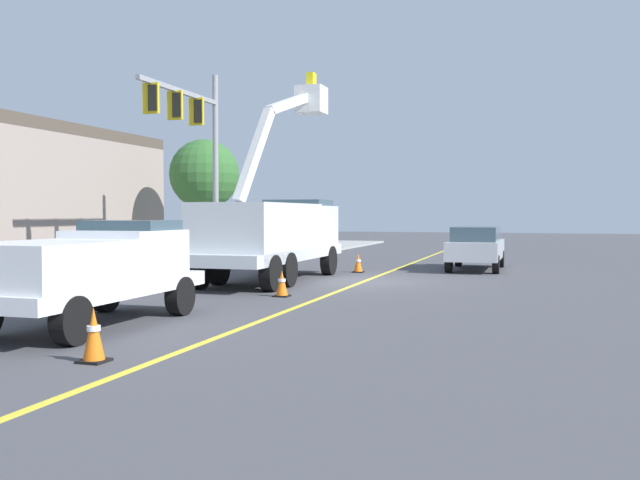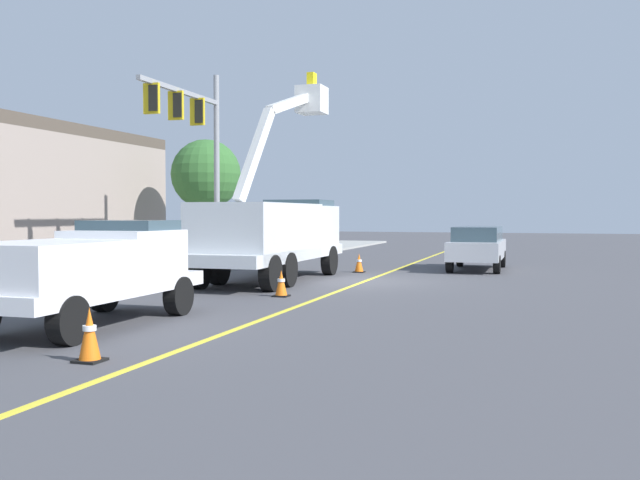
% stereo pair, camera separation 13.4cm
% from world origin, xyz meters
% --- Properties ---
extents(ground, '(120.00, 120.00, 0.00)m').
position_xyz_m(ground, '(0.00, 0.00, 0.00)').
color(ground, '#47474C').
extents(sidewalk_far_side, '(60.04, 4.44, 0.12)m').
position_xyz_m(sidewalk_far_side, '(-0.11, 7.72, 0.06)').
color(sidewalk_far_side, '#9E9E99').
rests_on(sidewalk_far_side, ground).
extents(lane_centre_stripe, '(50.00, 0.86, 0.01)m').
position_xyz_m(lane_centre_stripe, '(0.00, 0.00, 0.00)').
color(lane_centre_stripe, yellow).
rests_on(lane_centre_stripe, ground).
extents(utility_bucket_truck, '(8.23, 2.75, 6.90)m').
position_xyz_m(utility_bucket_truck, '(-0.84, 2.88, 1.61)').
color(utility_bucket_truck, silver).
rests_on(utility_bucket_truck, ground).
extents(service_pickup_truck, '(5.63, 2.25, 2.06)m').
position_xyz_m(service_pickup_truck, '(-10.60, 2.77, 1.12)').
color(service_pickup_truck, white).
rests_on(service_pickup_truck, ground).
extents(passing_minivan, '(4.83, 2.01, 1.69)m').
position_xyz_m(passing_minivan, '(5.91, -2.95, 0.97)').
color(passing_minivan, silver).
rests_on(passing_minivan, ground).
extents(traffic_cone_leading, '(0.40, 0.40, 0.82)m').
position_xyz_m(traffic_cone_leading, '(-13.38, 0.64, 0.40)').
color(traffic_cone_leading, black).
rests_on(traffic_cone_leading, ground).
extents(traffic_cone_mid_front, '(0.40, 0.40, 0.70)m').
position_xyz_m(traffic_cone_mid_front, '(-4.83, 1.01, 0.34)').
color(traffic_cone_mid_front, black).
rests_on(traffic_cone_mid_front, ground).
extents(traffic_cone_mid_rear, '(0.40, 0.40, 0.71)m').
position_xyz_m(traffic_cone_mid_rear, '(3.22, 1.10, 0.35)').
color(traffic_cone_mid_rear, black).
rests_on(traffic_cone_mid_rear, ground).
extents(traffic_signal_mast, '(5.65, 0.61, 7.59)m').
position_xyz_m(traffic_signal_mast, '(1.03, 6.72, 5.14)').
color(traffic_signal_mast, gray).
rests_on(traffic_signal_mast, ground).
extents(street_tree_right, '(3.21, 3.21, 5.61)m').
position_xyz_m(street_tree_right, '(7.05, 9.48, 3.99)').
color(street_tree_right, brown).
rests_on(street_tree_right, ground).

